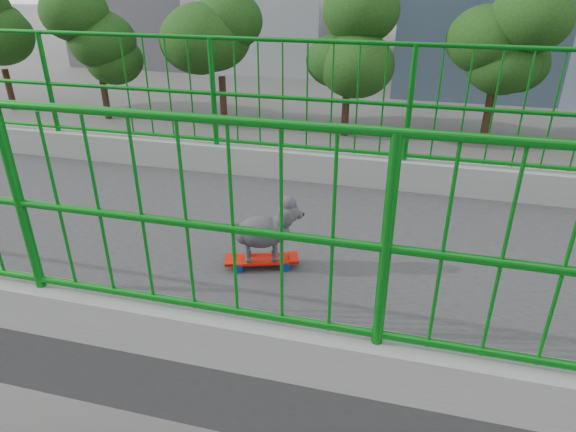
{
  "coord_description": "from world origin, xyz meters",
  "views": [
    {
      "loc": [
        3.44,
        0.06,
        9.0
      ],
      "look_at": [
        -0.18,
        -0.88,
        7.15
      ],
      "focal_mm": 31.03,
      "sensor_mm": 36.0,
      "label": 1
    }
  ],
  "objects_px": {
    "car_1": "(560,305)",
    "poodle": "(265,229)",
    "skateboard": "(262,260)",
    "car_4": "(251,157)",
    "car_5": "(265,335)"
  },
  "relations": [
    {
      "from": "car_1",
      "to": "car_4",
      "type": "xyz_separation_m",
      "value": [
        -9.6,
        -12.1,
        -0.1
      ]
    },
    {
      "from": "skateboard",
      "to": "car_5",
      "type": "bearing_deg",
      "value": 179.28
    },
    {
      "from": "poodle",
      "to": "car_5",
      "type": "xyz_separation_m",
      "value": [
        -6.4,
        -2.1,
        -6.57
      ]
    },
    {
      "from": "skateboard",
      "to": "car_1",
      "type": "distance_m",
      "value": 12.69
    },
    {
      "from": "car_1",
      "to": "poodle",
      "type": "bearing_deg",
      "value": -29.32
    },
    {
      "from": "car_1",
      "to": "skateboard",
      "type": "bearing_deg",
      "value": -29.42
    },
    {
      "from": "car_1",
      "to": "car_4",
      "type": "distance_m",
      "value": 15.45
    },
    {
      "from": "skateboard",
      "to": "car_5",
      "type": "distance_m",
      "value": 9.23
    },
    {
      "from": "skateboard",
      "to": "car_4",
      "type": "height_order",
      "value": "skateboard"
    },
    {
      "from": "poodle",
      "to": "car_1",
      "type": "height_order",
      "value": "poodle"
    },
    {
      "from": "car_5",
      "to": "car_4",
      "type": "bearing_deg",
      "value": -160.2
    },
    {
      "from": "car_4",
      "to": "car_5",
      "type": "xyz_separation_m",
      "value": [
        12.8,
        4.61,
        0.08
      ]
    },
    {
      "from": "skateboard",
      "to": "poodle",
      "type": "relative_size",
      "value": 1.08
    },
    {
      "from": "skateboard",
      "to": "car_4",
      "type": "relative_size",
      "value": 0.14
    },
    {
      "from": "skateboard",
      "to": "poodle",
      "type": "height_order",
      "value": "poodle"
    }
  ]
}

